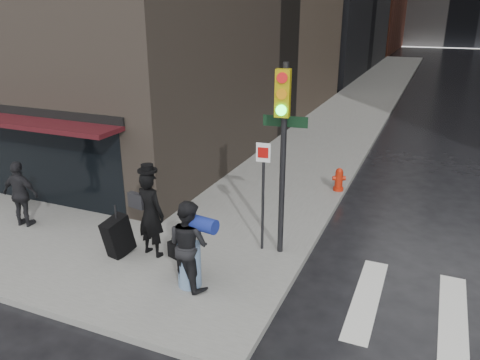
% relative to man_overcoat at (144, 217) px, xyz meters
% --- Properties ---
extents(ground, '(140.00, 140.00, 0.00)m').
position_rel_man_overcoat_xyz_m(ground, '(1.42, -0.57, -1.08)').
color(ground, black).
rests_on(ground, ground).
extents(sidewalk_left, '(4.00, 50.00, 0.15)m').
position_rel_man_overcoat_xyz_m(sidewalk_left, '(1.42, 26.43, -1.00)').
color(sidewalk_left, slate).
rests_on(sidewalk_left, ground).
extents(storefront, '(8.40, 1.11, 2.83)m').
position_rel_man_overcoat_xyz_m(storefront, '(-5.58, 1.33, 0.75)').
color(storefront, black).
rests_on(storefront, ground).
extents(man_overcoat, '(1.31, 1.06, 2.20)m').
position_rel_man_overcoat_xyz_m(man_overcoat, '(0.00, 0.00, 0.00)').
color(man_overcoat, black).
rests_on(man_overcoat, ground).
extents(man_jeans, '(1.29, 1.01, 1.86)m').
position_rel_man_overcoat_xyz_m(man_jeans, '(1.55, -0.73, 0.00)').
color(man_jeans, black).
rests_on(man_jeans, ground).
extents(man_greycoat, '(1.05, 0.53, 1.73)m').
position_rel_man_overcoat_xyz_m(man_greycoat, '(-3.75, 0.06, -0.06)').
color(man_greycoat, black).
rests_on(man_greycoat, ground).
extents(traffic_light, '(1.07, 0.53, 4.29)m').
position_rel_man_overcoat_xyz_m(traffic_light, '(2.76, 1.23, 1.84)').
color(traffic_light, black).
rests_on(traffic_light, ground).
extents(fire_hydrant, '(0.42, 0.32, 0.73)m').
position_rel_man_overcoat_xyz_m(fire_hydrant, '(3.22, 5.73, -0.60)').
color(fire_hydrant, '#AC1F0A').
rests_on(fire_hydrant, ground).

